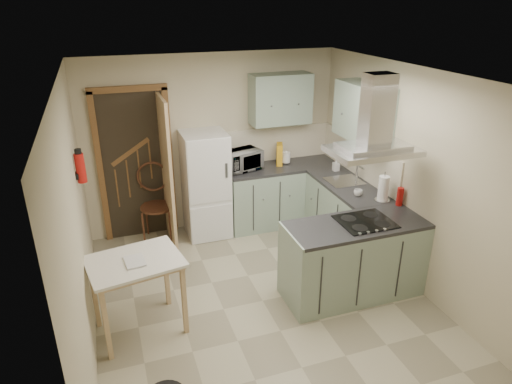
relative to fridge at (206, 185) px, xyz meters
name	(u,v)px	position (x,y,z in m)	size (l,w,h in m)	color
floor	(263,301)	(0.20, -1.80, -0.75)	(4.20, 4.20, 0.00)	tan
ceiling	(264,76)	(0.20, -1.80, 1.75)	(4.20, 4.20, 0.00)	silver
back_wall	(213,143)	(0.20, 0.30, 0.50)	(3.60, 3.60, 0.00)	#C0B595
left_wall	(77,227)	(-1.60, -1.80, 0.50)	(4.20, 4.20, 0.00)	#C0B595
right_wall	(411,179)	(2.00, -1.80, 0.50)	(4.20, 4.20, 0.00)	#C0B595
doorway	(136,166)	(-0.90, 0.27, 0.30)	(1.10, 0.12, 2.10)	brown
fridge	(206,185)	(0.00, 0.00, 0.00)	(0.60, 0.60, 1.50)	white
counter_back	(263,196)	(0.86, 0.00, -0.30)	(1.08, 0.60, 0.90)	#9EB2A0
counter_right	(336,207)	(1.70, -0.68, -0.30)	(0.60, 1.95, 0.90)	#9EB2A0
splashback	(276,144)	(1.16, 0.29, 0.40)	(1.68, 0.02, 0.50)	beige
wall_cabinet_back	(280,99)	(1.15, 0.12, 1.10)	(0.85, 0.35, 0.70)	#9EB2A0
wall_cabinet_right	(363,112)	(1.82, -0.95, 1.10)	(0.35, 0.90, 0.70)	#9EB2A0
peninsula	(354,259)	(1.22, -1.98, -0.30)	(1.55, 0.65, 0.90)	#9EB2A0
hob	(365,222)	(1.32, -1.98, 0.16)	(0.58, 0.50, 0.01)	black
extractor_hood	(373,151)	(1.32, -1.98, 0.97)	(0.90, 0.55, 0.10)	silver
sink	(344,181)	(1.70, -0.85, 0.16)	(0.45, 0.40, 0.01)	silver
fire_extinguisher	(80,168)	(-1.54, -0.90, 0.75)	(0.10, 0.10, 0.32)	#B2140F
drop_leaf_table	(139,296)	(-1.14, -1.83, -0.34)	(0.88, 0.66, 0.83)	tan
bentwood_chair	(157,207)	(-0.70, 0.02, -0.25)	(0.45, 0.45, 1.01)	#482218
microwave	(242,160)	(0.55, 0.04, 0.29)	(0.51, 0.34, 0.28)	black
kettle	(286,157)	(1.24, 0.08, 0.25)	(0.13, 0.13, 0.19)	white
cereal_box	(279,154)	(1.13, 0.07, 0.31)	(0.08, 0.21, 0.31)	gold
soap_bottle	(336,165)	(1.79, -0.45, 0.24)	(0.08, 0.08, 0.18)	#AFAEBA
paper_towel	(383,188)	(1.83, -1.54, 0.31)	(0.13, 0.13, 0.32)	white
cup	(358,193)	(1.62, -1.33, 0.19)	(0.10, 0.10, 0.08)	white
red_bottle	(400,197)	(1.94, -1.73, 0.26)	(0.08, 0.08, 0.22)	#A9110E
book	(125,259)	(-1.23, -1.88, 0.13)	(0.18, 0.25, 0.11)	#A9383D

